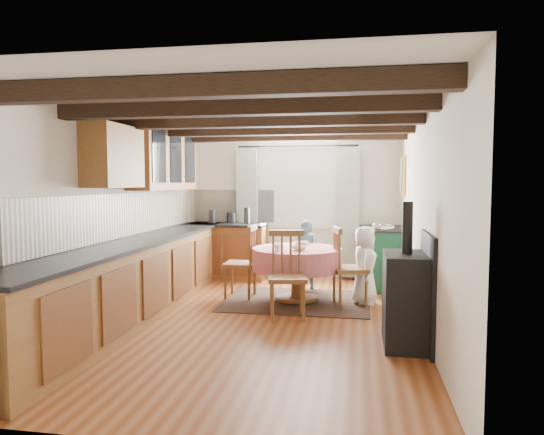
% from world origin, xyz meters
% --- Properties ---
extents(floor, '(3.60, 5.50, 0.00)m').
position_xyz_m(floor, '(0.00, 0.00, 0.00)').
color(floor, brown).
rests_on(floor, ground).
extents(ceiling, '(3.60, 5.50, 0.00)m').
position_xyz_m(ceiling, '(0.00, 0.00, 2.40)').
color(ceiling, white).
rests_on(ceiling, ground).
extents(wall_back, '(3.60, 0.00, 2.40)m').
position_xyz_m(wall_back, '(0.00, 2.75, 1.20)').
color(wall_back, silver).
rests_on(wall_back, ground).
extents(wall_front, '(3.60, 0.00, 2.40)m').
position_xyz_m(wall_front, '(0.00, -2.75, 1.20)').
color(wall_front, silver).
rests_on(wall_front, ground).
extents(wall_left, '(0.00, 5.50, 2.40)m').
position_xyz_m(wall_left, '(-1.80, 0.00, 1.20)').
color(wall_left, silver).
rests_on(wall_left, ground).
extents(wall_right, '(0.00, 5.50, 2.40)m').
position_xyz_m(wall_right, '(1.80, 0.00, 1.20)').
color(wall_right, silver).
rests_on(wall_right, ground).
extents(beam_a, '(3.60, 0.16, 0.16)m').
position_xyz_m(beam_a, '(0.00, -2.00, 2.31)').
color(beam_a, '#311E12').
rests_on(beam_a, ceiling).
extents(beam_b, '(3.60, 0.16, 0.16)m').
position_xyz_m(beam_b, '(0.00, -1.00, 2.31)').
color(beam_b, '#311E12').
rests_on(beam_b, ceiling).
extents(beam_c, '(3.60, 0.16, 0.16)m').
position_xyz_m(beam_c, '(0.00, 0.00, 2.31)').
color(beam_c, '#311E12').
rests_on(beam_c, ceiling).
extents(beam_d, '(3.60, 0.16, 0.16)m').
position_xyz_m(beam_d, '(0.00, 1.00, 2.31)').
color(beam_d, '#311E12').
rests_on(beam_d, ceiling).
extents(beam_e, '(3.60, 0.16, 0.16)m').
position_xyz_m(beam_e, '(0.00, 2.00, 2.31)').
color(beam_e, '#311E12').
rests_on(beam_e, ceiling).
extents(splash_left, '(0.02, 4.50, 0.55)m').
position_xyz_m(splash_left, '(-1.78, 0.30, 1.20)').
color(splash_left, beige).
rests_on(splash_left, wall_left).
extents(splash_back, '(1.40, 0.02, 0.55)m').
position_xyz_m(splash_back, '(-1.00, 2.73, 1.20)').
color(splash_back, beige).
rests_on(splash_back, wall_back).
extents(base_cabinet_left, '(0.60, 5.30, 0.88)m').
position_xyz_m(base_cabinet_left, '(-1.50, 0.00, 0.44)').
color(base_cabinet_left, brown).
rests_on(base_cabinet_left, floor).
extents(base_cabinet_back, '(1.30, 0.60, 0.88)m').
position_xyz_m(base_cabinet_back, '(-1.05, 2.45, 0.44)').
color(base_cabinet_back, brown).
rests_on(base_cabinet_back, floor).
extents(worktop_left, '(0.64, 5.30, 0.04)m').
position_xyz_m(worktop_left, '(-1.48, 0.00, 0.90)').
color(worktop_left, black).
rests_on(worktop_left, base_cabinet_left).
extents(worktop_back, '(1.30, 0.64, 0.04)m').
position_xyz_m(worktop_back, '(-1.05, 2.43, 0.90)').
color(worktop_back, black).
rests_on(worktop_back, base_cabinet_back).
extents(wall_cabinet_glass, '(0.34, 1.80, 0.90)m').
position_xyz_m(wall_cabinet_glass, '(-1.63, 1.20, 1.95)').
color(wall_cabinet_glass, brown).
rests_on(wall_cabinet_glass, wall_left).
extents(wall_cabinet_solid, '(0.34, 0.90, 0.70)m').
position_xyz_m(wall_cabinet_solid, '(-1.63, -0.30, 1.90)').
color(wall_cabinet_solid, brown).
rests_on(wall_cabinet_solid, wall_left).
extents(window_frame, '(1.34, 0.03, 1.54)m').
position_xyz_m(window_frame, '(0.10, 2.73, 1.60)').
color(window_frame, white).
rests_on(window_frame, wall_back).
extents(window_pane, '(1.20, 0.01, 1.40)m').
position_xyz_m(window_pane, '(0.10, 2.74, 1.60)').
color(window_pane, white).
rests_on(window_pane, wall_back).
extents(curtain_left, '(0.35, 0.10, 2.10)m').
position_xyz_m(curtain_left, '(-0.75, 2.65, 1.10)').
color(curtain_left, '#B7C9A5').
rests_on(curtain_left, wall_back).
extents(curtain_right, '(0.35, 0.10, 2.10)m').
position_xyz_m(curtain_right, '(0.95, 2.65, 1.10)').
color(curtain_right, '#B7C9A5').
rests_on(curtain_right, wall_back).
extents(curtain_rod, '(2.00, 0.03, 0.03)m').
position_xyz_m(curtain_rod, '(0.10, 2.65, 2.20)').
color(curtain_rod, black).
rests_on(curtain_rod, wall_back).
extents(wall_picture, '(0.04, 0.50, 0.60)m').
position_xyz_m(wall_picture, '(1.77, 2.30, 1.70)').
color(wall_picture, gold).
rests_on(wall_picture, wall_right).
extents(wall_plate, '(0.30, 0.02, 0.30)m').
position_xyz_m(wall_plate, '(1.05, 2.72, 1.70)').
color(wall_plate, silver).
rests_on(wall_plate, wall_back).
extents(rug, '(1.93, 1.50, 0.01)m').
position_xyz_m(rug, '(0.30, 1.03, 0.01)').
color(rug, '#352717').
rests_on(rug, floor).
extents(dining_table, '(1.20, 1.20, 0.73)m').
position_xyz_m(dining_table, '(0.30, 1.03, 0.36)').
color(dining_table, '#BB6E71').
rests_on(dining_table, floor).
extents(chair_near, '(0.53, 0.55, 1.04)m').
position_xyz_m(chair_near, '(0.29, 0.18, 0.52)').
color(chair_near, brown).
rests_on(chair_near, floor).
extents(chair_left, '(0.46, 0.44, 1.02)m').
position_xyz_m(chair_left, '(-0.51, 1.11, 0.51)').
color(chair_left, brown).
rests_on(chair_left, floor).
extents(chair_right, '(0.56, 0.55, 1.03)m').
position_xyz_m(chair_right, '(1.01, 0.95, 0.52)').
color(chair_right, brown).
rests_on(chair_right, floor).
extents(aga_range, '(0.66, 1.02, 0.94)m').
position_xyz_m(aga_range, '(1.47, 2.12, 0.47)').
color(aga_range, '#16452A').
rests_on(aga_range, floor).
extents(cast_iron_stove, '(0.43, 0.71, 1.42)m').
position_xyz_m(cast_iron_stove, '(1.58, -0.58, 0.71)').
color(cast_iron_stove, black).
rests_on(cast_iron_stove, floor).
extents(child_far, '(0.44, 0.36, 1.04)m').
position_xyz_m(child_far, '(0.33, 1.75, 0.52)').
color(child_far, '#3E5F69').
rests_on(child_far, floor).
extents(child_right, '(0.38, 0.54, 1.03)m').
position_xyz_m(child_right, '(1.20, 1.04, 0.52)').
color(child_right, white).
rests_on(child_right, floor).
extents(bowl_a, '(0.27, 0.27, 0.05)m').
position_xyz_m(bowl_a, '(0.32, 1.34, 0.75)').
color(bowl_a, silver).
rests_on(bowl_a, dining_table).
extents(bowl_b, '(0.22, 0.22, 0.06)m').
position_xyz_m(bowl_b, '(0.36, 0.83, 0.76)').
color(bowl_b, silver).
rests_on(bowl_b, dining_table).
extents(cup, '(0.13, 0.13, 0.09)m').
position_xyz_m(cup, '(0.09, 0.73, 0.77)').
color(cup, silver).
rests_on(cup, dining_table).
extents(canister_tall, '(0.13, 0.13, 0.22)m').
position_xyz_m(canister_tall, '(-1.30, 2.45, 1.03)').
color(canister_tall, '#262628').
rests_on(canister_tall, worktop_back).
extents(canister_wide, '(0.16, 0.16, 0.18)m').
position_xyz_m(canister_wide, '(-0.99, 2.53, 1.01)').
color(canister_wide, '#262628').
rests_on(canister_wide, worktop_back).
extents(canister_slim, '(0.10, 0.10, 0.27)m').
position_xyz_m(canister_slim, '(-0.69, 2.39, 1.06)').
color(canister_slim, '#262628').
rests_on(canister_slim, worktop_back).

